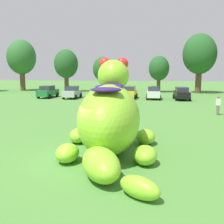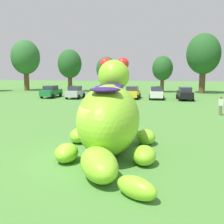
{
  "view_description": "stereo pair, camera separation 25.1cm",
  "coord_description": "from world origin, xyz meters",
  "px_view_note": "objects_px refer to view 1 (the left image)",
  "views": [
    {
      "loc": [
        3.05,
        -12.12,
        4.18
      ],
      "look_at": [
        1.08,
        2.29,
        1.89
      ],
      "focal_mm": 44.73,
      "sensor_mm": 36.0,
      "label": 1
    },
    {
      "loc": [
        3.3,
        -12.08,
        4.18
      ],
      "look_at": [
        1.08,
        2.29,
        1.89
      ],
      "focal_mm": 44.73,
      "sensor_mm": 36.0,
      "label": 2
    }
  ],
  "objects_px": {
    "car_yellow": "(130,92)",
    "car_blue": "(102,92)",
    "giant_inflatable_creature": "(110,118)",
    "spectator_near_inflatable": "(103,95)",
    "car_silver": "(72,92)",
    "spectator_by_cars": "(218,106)",
    "car_white": "(153,93)",
    "spectator_mid_field": "(122,110)",
    "car_black": "(182,93)",
    "car_green": "(48,92)"
  },
  "relations": [
    {
      "from": "spectator_by_cars",
      "to": "spectator_mid_field",
      "type": "bearing_deg",
      "value": -155.87
    },
    {
      "from": "car_blue",
      "to": "car_black",
      "type": "bearing_deg",
      "value": -5.77
    },
    {
      "from": "giant_inflatable_creature",
      "to": "car_black",
      "type": "height_order",
      "value": "giant_inflatable_creature"
    },
    {
      "from": "car_blue",
      "to": "car_yellow",
      "type": "relative_size",
      "value": 0.99
    },
    {
      "from": "giant_inflatable_creature",
      "to": "car_yellow",
      "type": "height_order",
      "value": "giant_inflatable_creature"
    },
    {
      "from": "giant_inflatable_creature",
      "to": "car_blue",
      "type": "xyz_separation_m",
      "value": [
        -4.81,
        25.53,
        -0.89
      ]
    },
    {
      "from": "car_blue",
      "to": "car_green",
      "type": "bearing_deg",
      "value": -173.87
    },
    {
      "from": "car_green",
      "to": "car_silver",
      "type": "height_order",
      "value": "same"
    },
    {
      "from": "car_green",
      "to": "spectator_mid_field",
      "type": "xyz_separation_m",
      "value": [
        12.27,
        -15.99,
        -0.01
      ]
    },
    {
      "from": "car_yellow",
      "to": "car_white",
      "type": "relative_size",
      "value": 1.02
    },
    {
      "from": "spectator_by_cars",
      "to": "car_yellow",
      "type": "bearing_deg",
      "value": 125.09
    },
    {
      "from": "spectator_near_inflatable",
      "to": "car_yellow",
      "type": "bearing_deg",
      "value": 49.75
    },
    {
      "from": "car_blue",
      "to": "giant_inflatable_creature",
      "type": "bearing_deg",
      "value": -79.34
    },
    {
      "from": "car_black",
      "to": "spectator_mid_field",
      "type": "distance_m",
      "value": 16.96
    },
    {
      "from": "car_yellow",
      "to": "car_black",
      "type": "xyz_separation_m",
      "value": [
        6.98,
        -0.62,
        0.0
      ]
    },
    {
      "from": "car_silver",
      "to": "giant_inflatable_creature",
      "type": "bearing_deg",
      "value": -70.06
    },
    {
      "from": "spectator_near_inflatable",
      "to": "car_silver",
      "type": "bearing_deg",
      "value": 148.42
    },
    {
      "from": "car_silver",
      "to": "car_black",
      "type": "xyz_separation_m",
      "value": [
        14.93,
        0.12,
        0.0
      ]
    },
    {
      "from": "giant_inflatable_creature",
      "to": "car_blue",
      "type": "distance_m",
      "value": 25.99
    },
    {
      "from": "car_silver",
      "to": "car_green",
      "type": "bearing_deg",
      "value": 173.93
    },
    {
      "from": "car_green",
      "to": "car_silver",
      "type": "distance_m",
      "value": 3.72
    },
    {
      "from": "spectator_by_cars",
      "to": "car_white",
      "type": "bearing_deg",
      "value": 114.1
    },
    {
      "from": "giant_inflatable_creature",
      "to": "car_white",
      "type": "relative_size",
      "value": 2.24
    },
    {
      "from": "car_white",
      "to": "giant_inflatable_creature",
      "type": "bearing_deg",
      "value": -95.52
    },
    {
      "from": "car_yellow",
      "to": "car_white",
      "type": "distance_m",
      "value": 3.28
    },
    {
      "from": "spectator_near_inflatable",
      "to": "spectator_by_cars",
      "type": "height_order",
      "value": "same"
    },
    {
      "from": "spectator_mid_field",
      "to": "spectator_by_cars",
      "type": "xyz_separation_m",
      "value": [
        8.26,
        3.7,
        0.0
      ]
    },
    {
      "from": "car_green",
      "to": "car_silver",
      "type": "relative_size",
      "value": 1.02
    },
    {
      "from": "car_green",
      "to": "spectator_mid_field",
      "type": "relative_size",
      "value": 2.47
    },
    {
      "from": "spectator_mid_field",
      "to": "spectator_by_cars",
      "type": "distance_m",
      "value": 9.06
    },
    {
      "from": "giant_inflatable_creature",
      "to": "car_white",
      "type": "bearing_deg",
      "value": 84.48
    },
    {
      "from": "car_blue",
      "to": "car_white",
      "type": "relative_size",
      "value": 1.01
    },
    {
      "from": "car_white",
      "to": "car_black",
      "type": "distance_m",
      "value": 3.74
    },
    {
      "from": "car_blue",
      "to": "spectator_mid_field",
      "type": "bearing_deg",
      "value": -74.85
    },
    {
      "from": "car_silver",
      "to": "spectator_near_inflatable",
      "type": "xyz_separation_m",
      "value": [
        4.82,
        -2.96,
        -0.01
      ]
    },
    {
      "from": "car_blue",
      "to": "spectator_near_inflatable",
      "type": "xyz_separation_m",
      "value": [
        0.81,
        -4.19,
        -0.01
      ]
    },
    {
      "from": "giant_inflatable_creature",
      "to": "spectator_mid_field",
      "type": "relative_size",
      "value": 5.37
    },
    {
      "from": "car_yellow",
      "to": "car_blue",
      "type": "bearing_deg",
      "value": 173.01
    },
    {
      "from": "spectator_by_cars",
      "to": "giant_inflatable_creature",
      "type": "bearing_deg",
      "value": -122.86
    },
    {
      "from": "car_silver",
      "to": "car_yellow",
      "type": "relative_size",
      "value": 0.99
    },
    {
      "from": "giant_inflatable_creature",
      "to": "car_green",
      "type": "xyz_separation_m",
      "value": [
        -12.52,
        24.7,
        -0.89
      ]
    },
    {
      "from": "spectator_mid_field",
      "to": "spectator_by_cars",
      "type": "relative_size",
      "value": 1.0
    },
    {
      "from": "car_green",
      "to": "car_yellow",
      "type": "relative_size",
      "value": 1.01
    },
    {
      "from": "giant_inflatable_creature",
      "to": "car_silver",
      "type": "bearing_deg",
      "value": 109.94
    },
    {
      "from": "car_white",
      "to": "spectator_by_cars",
      "type": "relative_size",
      "value": 2.4
    },
    {
      "from": "car_green",
      "to": "car_white",
      "type": "bearing_deg",
      "value": 0.91
    },
    {
      "from": "car_green",
      "to": "spectator_mid_field",
      "type": "distance_m",
      "value": 20.16
    },
    {
      "from": "car_green",
      "to": "car_blue",
      "type": "relative_size",
      "value": 1.02
    },
    {
      "from": "giant_inflatable_creature",
      "to": "spectator_near_inflatable",
      "type": "distance_m",
      "value": 21.73
    },
    {
      "from": "car_silver",
      "to": "car_blue",
      "type": "bearing_deg",
      "value": 16.93
    }
  ]
}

